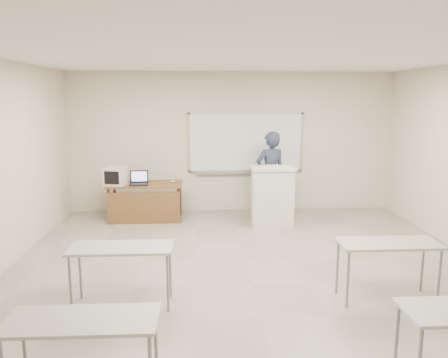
{
  "coord_description": "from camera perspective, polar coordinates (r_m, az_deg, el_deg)",
  "views": [
    {
      "loc": [
        -0.64,
        -5.43,
        2.44
      ],
      "look_at": [
        -0.26,
        2.2,
        1.02
      ],
      "focal_mm": 35.0,
      "sensor_mm": 36.0,
      "label": 1
    }
  ],
  "objects": [
    {
      "name": "floor",
      "position": [
        5.98,
        3.62,
        -13.62
      ],
      "size": [
        7.0,
        8.0,
        0.01
      ],
      "primitive_type": "cube",
      "color": "gray",
      "rests_on": "ground"
    },
    {
      "name": "whiteboard",
      "position": [
        9.49,
        2.84,
        4.68
      ],
      "size": [
        2.48,
        0.1,
        1.31
      ],
      "color": "white",
      "rests_on": "floor"
    },
    {
      "name": "student_desks",
      "position": [
        4.49,
        5.7,
        -12.75
      ],
      "size": [
        4.4,
        2.2,
        0.73
      ],
      "color": "#AEAFA9",
      "rests_on": "floor"
    },
    {
      "name": "instructor_desk",
      "position": [
        8.89,
        -10.3,
        -1.94
      ],
      "size": [
        1.48,
        0.74,
        0.75
      ],
      "rotation": [
        0.0,
        0.0,
        0.01
      ],
      "color": "brown",
      "rests_on": "floor"
    },
    {
      "name": "podium",
      "position": [
        8.49,
        6.31,
        -2.25
      ],
      "size": [
        0.81,
        0.59,
        1.15
      ],
      "rotation": [
        0.0,
        0.0,
        -0.03
      ],
      "color": "beige",
      "rests_on": "floor"
    },
    {
      "name": "crt_monitor",
      "position": [
        8.9,
        -13.91,
        0.39
      ],
      "size": [
        0.39,
        0.44,
        0.37
      ],
      "rotation": [
        0.0,
        0.0,
        -0.2
      ],
      "color": "beige",
      "rests_on": "instructor_desk"
    },
    {
      "name": "laptop",
      "position": [
        8.85,
        -11.01,
        -0.31
      ],
      "size": [
        0.36,
        0.33,
        0.27
      ],
      "rotation": [
        0.0,
        0.0,
        0.07
      ],
      "color": "black",
      "rests_on": "instructor_desk"
    },
    {
      "name": "mouse",
      "position": [
        8.95,
        -6.73,
        -0.32
      ],
      "size": [
        0.11,
        0.08,
        0.04
      ],
      "primitive_type": "ellipsoid",
      "rotation": [
        0.0,
        0.0,
        -0.1
      ],
      "color": "#B7BAC0",
      "rests_on": "instructor_desk"
    },
    {
      "name": "keyboard",
      "position": [
        8.44,
        5.92,
        1.71
      ],
      "size": [
        0.46,
        0.26,
        0.02
      ],
      "primitive_type": "cube",
      "rotation": [
        0.0,
        0.0,
        0.29
      ],
      "color": "beige",
      "rests_on": "podium"
    },
    {
      "name": "presenter",
      "position": [
        9.09,
        6.06,
        0.61
      ],
      "size": [
        0.75,
        0.62,
        1.78
      ],
      "primitive_type": "imported",
      "rotation": [
        0.0,
        0.0,
        3.49
      ],
      "color": "black",
      "rests_on": "floor"
    }
  ]
}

